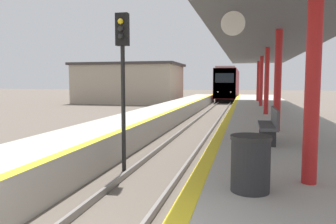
{
  "coord_description": "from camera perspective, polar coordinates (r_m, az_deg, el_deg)",
  "views": [
    {
      "loc": [
        2.4,
        -2.69,
        2.6
      ],
      "look_at": [
        -3.23,
        21.16,
        0.32
      ],
      "focal_mm": 35.0,
      "sensor_mm": 36.0,
      "label": 1
    }
  ],
  "objects": [
    {
      "name": "train",
      "position": [
        47.77,
        10.45,
        4.83
      ],
      "size": [
        2.68,
        17.95,
        4.45
      ],
      "color": "black",
      "rests_on": "ground"
    },
    {
      "name": "signal_near",
      "position": [
        9.44,
        -7.91,
        8.6
      ],
      "size": [
        0.36,
        0.31,
        4.5
      ],
      "color": "black",
      "rests_on": "ground"
    },
    {
      "name": "station_canopy",
      "position": [
        17.27,
        16.96,
        10.86
      ],
      "size": [
        4.48,
        28.99,
        3.53
      ],
      "color": "red",
      "rests_on": "platform_right"
    },
    {
      "name": "trash_bin",
      "position": [
        5.09,
        14.17,
        -8.66
      ],
      "size": [
        0.61,
        0.61,
        0.84
      ],
      "color": "#262628",
      "rests_on": "platform_right"
    },
    {
      "name": "bench",
      "position": [
        9.34,
        17.31,
        -1.98
      ],
      "size": [
        0.44,
        1.82,
        0.92
      ],
      "color": "#4C4C51",
      "rests_on": "platform_right"
    },
    {
      "name": "station_building",
      "position": [
        40.96,
        -6.7,
        5.04
      ],
      "size": [
        12.65,
        8.27,
        4.81
      ],
      "color": "tan",
      "rests_on": "ground"
    }
  ]
}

